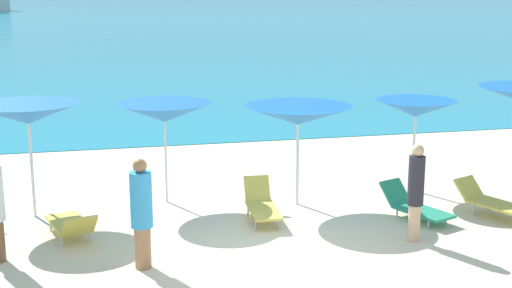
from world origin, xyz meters
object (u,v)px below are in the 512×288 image
at_px(lounge_chair_1, 262,204).
at_px(lounge_chair_2, 72,224).
at_px(lounge_chair_4, 493,202).
at_px(umbrella_2, 164,113).
at_px(umbrella_1, 28,114).
at_px(beachgoer_0, 141,211).
at_px(lounge_chair_5, 414,205).
at_px(umbrella_3, 298,115).
at_px(umbrella_4, 416,109).
at_px(beachgoer_2, 416,190).

relative_size(lounge_chair_1, lounge_chair_2, 0.87).
height_order(lounge_chair_2, lounge_chair_4, lounge_chair_4).
bearing_deg(umbrella_2, lounge_chair_4, -21.70).
relative_size(umbrella_1, beachgoer_0, 1.25).
bearing_deg(lounge_chair_1, lounge_chair_5, -8.33).
height_order(umbrella_3, beachgoer_0, umbrella_3).
bearing_deg(umbrella_2, lounge_chair_2, -135.60).
relative_size(umbrella_1, umbrella_4, 1.11).
relative_size(umbrella_3, lounge_chair_5, 1.41).
xyz_separation_m(lounge_chair_4, beachgoer_2, (-2.12, -0.88, 0.64)).
relative_size(lounge_chair_1, lounge_chair_5, 0.93).
xyz_separation_m(umbrella_4, beachgoer_2, (-1.38, -2.92, -0.89)).
distance_m(umbrella_2, umbrella_3, 2.72).
relative_size(lounge_chair_2, lounge_chair_5, 1.06).
xyz_separation_m(umbrella_1, lounge_chair_4, (8.73, -2.07, -1.73)).
height_order(umbrella_4, lounge_chair_4, umbrella_4).
xyz_separation_m(umbrella_1, umbrella_2, (2.62, 0.36, -0.14)).
height_order(lounge_chair_2, lounge_chair_5, lounge_chair_2).
height_order(lounge_chair_1, beachgoer_0, beachgoer_0).
relative_size(umbrella_2, umbrella_3, 0.93).
xyz_separation_m(umbrella_1, beachgoer_2, (6.61, -2.95, -1.09)).
bearing_deg(beachgoer_2, umbrella_2, 31.86).
relative_size(umbrella_2, beachgoer_0, 1.17).
bearing_deg(umbrella_3, beachgoer_2, -61.30).
distance_m(umbrella_1, lounge_chair_5, 7.62).
xyz_separation_m(umbrella_1, lounge_chair_2, (0.74, -1.47, -1.76)).
relative_size(umbrella_1, lounge_chair_2, 1.31).
bearing_deg(lounge_chair_5, beachgoer_2, -137.91).
bearing_deg(umbrella_4, lounge_chair_4, -69.97).
bearing_deg(lounge_chair_2, beachgoer_2, 150.31).
xyz_separation_m(umbrella_2, beachgoer_0, (-0.74, -3.43, -0.95)).
distance_m(umbrella_1, lounge_chair_1, 4.77).
xyz_separation_m(umbrella_1, umbrella_4, (7.99, -0.04, -0.20)).
distance_m(umbrella_3, lounge_chair_5, 2.89).
bearing_deg(lounge_chair_2, umbrella_1, -78.73).
height_order(umbrella_1, lounge_chair_1, umbrella_1).
bearing_deg(lounge_chair_5, umbrella_1, 144.41).
bearing_deg(umbrella_4, beachgoer_2, -115.24).
xyz_separation_m(umbrella_2, umbrella_4, (5.37, -0.40, -0.06)).
distance_m(umbrella_1, umbrella_4, 7.99).
distance_m(umbrella_2, lounge_chair_5, 5.31).
distance_m(lounge_chair_5, beachgoer_2, 1.48).
bearing_deg(lounge_chair_2, umbrella_4, 175.67).
relative_size(umbrella_2, umbrella_4, 1.04).
bearing_deg(beachgoer_2, lounge_chair_1, 34.36).
bearing_deg(umbrella_2, umbrella_3, -16.71).
bearing_deg(beachgoer_2, umbrella_4, -43.69).
relative_size(lounge_chair_5, beachgoer_2, 0.92).
bearing_deg(beachgoer_0, lounge_chair_1, 159.02).
distance_m(umbrella_3, beachgoer_0, 4.37).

